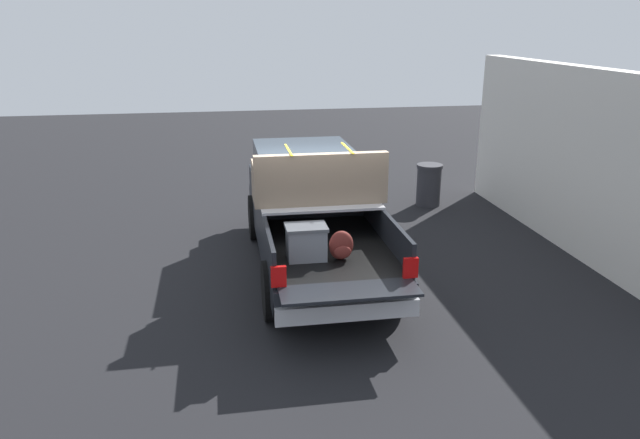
% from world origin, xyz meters
% --- Properties ---
extents(ground_plane, '(40.00, 40.00, 0.00)m').
position_xyz_m(ground_plane, '(0.00, 0.00, 0.00)').
color(ground_plane, black).
extents(pickup_truck, '(6.05, 2.10, 2.23)m').
position_xyz_m(pickup_truck, '(0.39, 0.00, 0.99)').
color(pickup_truck, black).
rests_on(pickup_truck, ground_plane).
extents(building_facade, '(8.18, 0.36, 3.38)m').
position_xyz_m(building_facade, '(0.20, -5.00, 1.69)').
color(building_facade, silver).
rests_on(building_facade, ground_plane).
extents(trash_can, '(0.60, 0.60, 0.98)m').
position_xyz_m(trash_can, '(3.38, -3.26, 0.50)').
color(trash_can, '#2D2D33').
rests_on(trash_can, ground_plane).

